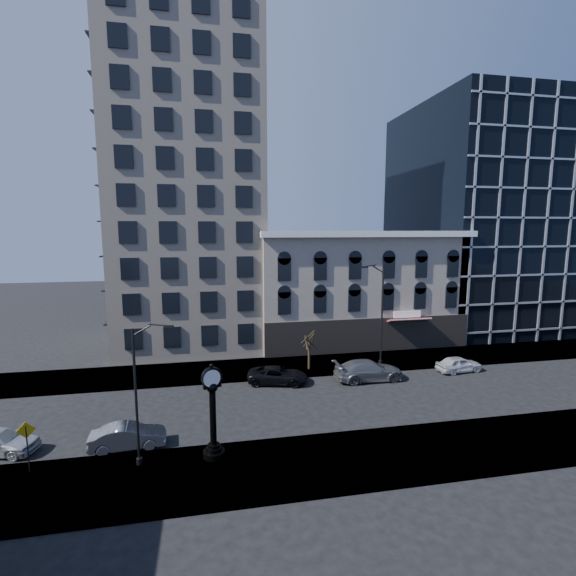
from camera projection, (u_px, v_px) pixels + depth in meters
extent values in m
plane|color=black|center=(272.00, 405.00, 30.29)|extent=(160.00, 160.00, 0.00)
cube|color=gray|center=(258.00, 368.00, 38.05)|extent=(160.00, 6.00, 0.12)
cube|color=gray|center=(295.00, 465.00, 22.51)|extent=(160.00, 6.00, 0.12)
cube|color=beige|center=(188.00, 170.00, 44.92)|extent=(15.00, 15.00, 38.00)
cube|color=gray|center=(354.00, 288.00, 47.28)|extent=(22.00, 10.00, 12.00)
cube|color=white|center=(373.00, 234.00, 41.36)|extent=(22.60, 0.80, 0.60)
cube|color=black|center=(370.00, 335.00, 42.97)|extent=(22.00, 0.30, 3.60)
cube|color=maroon|center=(409.00, 320.00, 42.97)|extent=(4.50, 1.18, 0.55)
cube|color=black|center=(486.00, 219.00, 54.83)|extent=(20.00, 20.00, 28.00)
cylinder|color=black|center=(214.00, 453.00, 23.24)|extent=(1.22, 1.22, 0.33)
cylinder|color=black|center=(214.00, 449.00, 23.21)|extent=(0.88, 0.88, 0.22)
cylinder|color=black|center=(214.00, 445.00, 23.18)|extent=(0.66, 0.66, 0.18)
cylinder|color=black|center=(213.00, 417.00, 22.94)|extent=(0.35, 0.35, 3.21)
sphere|color=black|center=(212.00, 387.00, 22.70)|extent=(0.62, 0.62, 0.62)
cube|color=black|center=(212.00, 385.00, 22.68)|extent=(1.02, 0.56, 0.28)
cylinder|color=black|center=(212.00, 377.00, 22.62)|extent=(1.20, 0.71, 1.15)
cylinder|color=white|center=(212.00, 379.00, 22.44)|extent=(0.93, 0.34, 0.97)
cylinder|color=white|center=(212.00, 376.00, 22.80)|extent=(0.93, 0.34, 0.97)
sphere|color=black|center=(212.00, 366.00, 22.53)|extent=(0.22, 0.22, 0.22)
cylinder|color=black|center=(136.00, 398.00, 21.96)|extent=(0.14, 0.14, 7.50)
cylinder|color=black|center=(139.00, 461.00, 22.46)|extent=(0.31, 0.31, 0.35)
cube|color=black|center=(164.00, 326.00, 21.34)|extent=(0.51, 0.30, 0.12)
cylinder|color=black|center=(382.00, 317.00, 38.28)|extent=(0.17, 0.17, 9.06)
cylinder|color=black|center=(380.00, 363.00, 38.88)|extent=(0.38, 0.38, 0.42)
cube|color=black|center=(364.00, 267.00, 37.00)|extent=(0.60, 0.30, 0.15)
cylinder|color=#332919|center=(309.00, 355.00, 37.65)|extent=(0.23, 0.23, 2.61)
cylinder|color=black|center=(28.00, 449.00, 21.63)|extent=(0.07, 0.07, 2.52)
cube|color=#E7B00C|center=(26.00, 430.00, 21.49)|extent=(0.86, 0.31, 0.89)
imported|color=#595B60|center=(128.00, 436.00, 24.31)|extent=(4.37, 1.81, 1.40)
imported|color=black|center=(278.00, 375.00, 34.48)|extent=(5.39, 3.47, 1.38)
imported|color=#595B60|center=(369.00, 370.00, 35.21)|extent=(5.92, 2.47, 1.71)
imported|color=silver|center=(459.00, 364.00, 37.29)|extent=(4.26, 2.05, 1.40)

